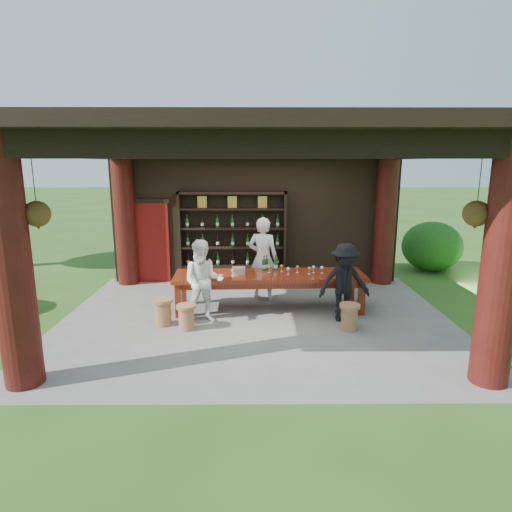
{
  "coord_description": "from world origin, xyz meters",
  "views": [
    {
      "loc": [
        -0.06,
        -7.73,
        2.93
      ],
      "look_at": [
        0.0,
        0.4,
        1.15
      ],
      "focal_mm": 30.0,
      "sensor_mm": 36.0,
      "label": 1
    }
  ],
  "objects_px": {
    "wine_shelf": "(233,239)",
    "stool_near_left": "(186,317)",
    "napkin_basket": "(239,271)",
    "guest_man": "(344,283)",
    "stool_near_right": "(349,316)",
    "tasting_table": "(269,279)",
    "guest_woman": "(203,281)",
    "host": "(263,259)",
    "stool_far_left": "(163,311)"
  },
  "relations": [
    {
      "from": "wine_shelf",
      "to": "stool_near_left",
      "type": "height_order",
      "value": "wine_shelf"
    },
    {
      "from": "stool_near_left",
      "to": "napkin_basket",
      "type": "bearing_deg",
      "value": 48.96
    },
    {
      "from": "guest_man",
      "to": "stool_near_right",
      "type": "bearing_deg",
      "value": -93.19
    },
    {
      "from": "tasting_table",
      "to": "stool_near_left",
      "type": "xyz_separation_m",
      "value": [
        -1.52,
        -1.07,
        -0.39
      ]
    },
    {
      "from": "stool_near_left",
      "to": "guest_woman",
      "type": "xyz_separation_m",
      "value": [
        0.27,
        0.39,
        0.54
      ]
    },
    {
      "from": "napkin_basket",
      "to": "host",
      "type": "bearing_deg",
      "value": 56.03
    },
    {
      "from": "stool_near_right",
      "to": "guest_man",
      "type": "distance_m",
      "value": 0.68
    },
    {
      "from": "tasting_table",
      "to": "host",
      "type": "bearing_deg",
      "value": 99.15
    },
    {
      "from": "stool_near_right",
      "to": "stool_far_left",
      "type": "bearing_deg",
      "value": 175.51
    },
    {
      "from": "stool_near_right",
      "to": "guest_man",
      "type": "xyz_separation_m",
      "value": [
        -0.01,
        0.48,
        0.49
      ]
    },
    {
      "from": "tasting_table",
      "to": "napkin_basket",
      "type": "bearing_deg",
      "value": -176.93
    },
    {
      "from": "tasting_table",
      "to": "host",
      "type": "height_order",
      "value": "host"
    },
    {
      "from": "wine_shelf",
      "to": "napkin_basket",
      "type": "bearing_deg",
      "value": -83.89
    },
    {
      "from": "host",
      "to": "guest_man",
      "type": "relative_size",
      "value": 1.22
    },
    {
      "from": "tasting_table",
      "to": "host",
      "type": "xyz_separation_m",
      "value": [
        -0.11,
        0.71,
        0.26
      ]
    },
    {
      "from": "host",
      "to": "guest_man",
      "type": "height_order",
      "value": "host"
    },
    {
      "from": "wine_shelf",
      "to": "stool_near_right",
      "type": "xyz_separation_m",
      "value": [
        2.21,
        -3.0,
        -0.88
      ]
    },
    {
      "from": "tasting_table",
      "to": "stool_near_right",
      "type": "bearing_deg",
      "value": -38.77
    },
    {
      "from": "stool_near_left",
      "to": "guest_man",
      "type": "height_order",
      "value": "guest_man"
    },
    {
      "from": "wine_shelf",
      "to": "napkin_basket",
      "type": "distance_m",
      "value": 1.95
    },
    {
      "from": "wine_shelf",
      "to": "napkin_basket",
      "type": "height_order",
      "value": "wine_shelf"
    },
    {
      "from": "napkin_basket",
      "to": "guest_man",
      "type": "bearing_deg",
      "value": -16.78
    },
    {
      "from": "wine_shelf",
      "to": "stool_near_right",
      "type": "relative_size",
      "value": 5.35
    },
    {
      "from": "stool_far_left",
      "to": "host",
      "type": "xyz_separation_m",
      "value": [
        1.87,
        1.56,
        0.64
      ]
    },
    {
      "from": "tasting_table",
      "to": "guest_woman",
      "type": "xyz_separation_m",
      "value": [
        -1.25,
        -0.68,
        0.14
      ]
    },
    {
      "from": "guest_man",
      "to": "napkin_basket",
      "type": "bearing_deg",
      "value": 158.78
    },
    {
      "from": "stool_near_left",
      "to": "stool_near_right",
      "type": "relative_size",
      "value": 0.96
    },
    {
      "from": "tasting_table",
      "to": "stool_near_right",
      "type": "relative_size",
      "value": 7.96
    },
    {
      "from": "stool_far_left",
      "to": "napkin_basket",
      "type": "height_order",
      "value": "napkin_basket"
    },
    {
      "from": "stool_near_right",
      "to": "guest_woman",
      "type": "relative_size",
      "value": 0.31
    },
    {
      "from": "guest_woman",
      "to": "napkin_basket",
      "type": "relative_size",
      "value": 6.0
    },
    {
      "from": "stool_near_left",
      "to": "host",
      "type": "xyz_separation_m",
      "value": [
        1.41,
        1.79,
        0.66
      ]
    },
    {
      "from": "stool_near_left",
      "to": "guest_woman",
      "type": "height_order",
      "value": "guest_woman"
    },
    {
      "from": "tasting_table",
      "to": "napkin_basket",
      "type": "distance_m",
      "value": 0.64
    },
    {
      "from": "stool_near_left",
      "to": "napkin_basket",
      "type": "xyz_separation_m",
      "value": [
        0.91,
        1.04,
        0.58
      ]
    },
    {
      "from": "wine_shelf",
      "to": "stool_near_left",
      "type": "relative_size",
      "value": 5.6
    },
    {
      "from": "stool_far_left",
      "to": "guest_woman",
      "type": "relative_size",
      "value": 0.32
    },
    {
      "from": "stool_far_left",
      "to": "guest_man",
      "type": "height_order",
      "value": "guest_man"
    },
    {
      "from": "stool_near_right",
      "to": "guest_man",
      "type": "height_order",
      "value": "guest_man"
    },
    {
      "from": "stool_far_left",
      "to": "napkin_basket",
      "type": "relative_size",
      "value": 1.93
    },
    {
      "from": "host",
      "to": "guest_man",
      "type": "xyz_separation_m",
      "value": [
        1.49,
        -1.35,
        -0.16
      ]
    },
    {
      "from": "wine_shelf",
      "to": "guest_woman",
      "type": "relative_size",
      "value": 1.65
    },
    {
      "from": "stool_far_left",
      "to": "host",
      "type": "bearing_deg",
      "value": 39.83
    },
    {
      "from": "stool_near_left",
      "to": "stool_far_left",
      "type": "relative_size",
      "value": 0.92
    },
    {
      "from": "stool_near_right",
      "to": "host",
      "type": "relative_size",
      "value": 0.27
    },
    {
      "from": "guest_woman",
      "to": "guest_man",
      "type": "relative_size",
      "value": 1.05
    },
    {
      "from": "wine_shelf",
      "to": "guest_woman",
      "type": "xyz_separation_m",
      "value": [
        -0.43,
        -2.56,
        -0.36
      ]
    },
    {
      "from": "tasting_table",
      "to": "guest_man",
      "type": "relative_size",
      "value": 2.58
    },
    {
      "from": "wine_shelf",
      "to": "guest_man",
      "type": "relative_size",
      "value": 1.74
    },
    {
      "from": "stool_near_left",
      "to": "tasting_table",
      "type": "bearing_deg",
      "value": 35.19
    }
  ]
}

